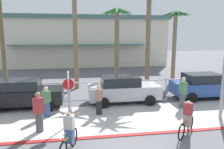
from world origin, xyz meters
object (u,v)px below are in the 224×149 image
at_px(palm_tree_2, 75,3).
at_px(cyclist_yellow_0, 69,134).
at_px(car_black_1, 23,93).
at_px(car_silver_2, 123,89).
at_px(palm_tree_3, 117,28).
at_px(car_blue_3, 204,86).
at_px(pedestrian_2, 183,94).
at_px(cyclist_red_1, 187,119).
at_px(pedestrian_1, 39,113).
at_px(stop_sign_bike_lane, 69,91).
at_px(palm_tree_1, 0,11).
at_px(pedestrian_0, 99,101).
at_px(palm_tree_4, 149,14).
at_px(palm_tree_5, 175,28).
at_px(pedestrian_3, 47,103).

distance_m(palm_tree_2, cyclist_yellow_0, 11.42).
relative_size(car_black_1, car_silver_2, 1.00).
relative_size(palm_tree_3, car_blue_3, 1.44).
xyz_separation_m(car_silver_2, pedestrian_2, (3.20, -1.56, -0.01)).
bearing_deg(cyclist_red_1, pedestrian_1, 169.03).
bearing_deg(stop_sign_bike_lane, palm_tree_1, 121.33).
bearing_deg(pedestrian_0, stop_sign_bike_lane, -141.79).
relative_size(stop_sign_bike_lane, cyclist_yellow_0, 1.47).
bearing_deg(pedestrian_1, pedestrian_0, 31.63).
bearing_deg(car_black_1, palm_tree_4, 23.66).
xyz_separation_m(palm_tree_5, pedestrian_2, (-2.71, -7.38, -4.02)).
xyz_separation_m(palm_tree_1, car_black_1, (2.85, -6.23, -5.22)).
height_order(palm_tree_5, car_blue_3, palm_tree_5).
relative_size(palm_tree_5, car_blue_3, 1.45).
xyz_separation_m(cyclist_yellow_0, cyclist_red_1, (4.92, 0.67, 0.00)).
relative_size(cyclist_yellow_0, pedestrian_1, 0.96).
relative_size(pedestrian_0, pedestrian_1, 0.90).
bearing_deg(cyclist_yellow_0, stop_sign_bike_lane, 91.76).
height_order(palm_tree_2, pedestrian_1, palm_tree_2).
relative_size(stop_sign_bike_lane, pedestrian_0, 1.57).
distance_m(palm_tree_2, car_black_1, 7.87).
height_order(palm_tree_4, cyclist_yellow_0, palm_tree_4).
distance_m(palm_tree_2, car_silver_2, 7.74).
height_order(palm_tree_4, palm_tree_5, palm_tree_4).
xyz_separation_m(palm_tree_1, pedestrian_0, (7.09, -7.97, -5.34)).
relative_size(palm_tree_4, car_blue_3, 1.72).
height_order(cyclist_yellow_0, cyclist_red_1, same).
bearing_deg(cyclist_red_1, palm_tree_4, 83.38).
bearing_deg(stop_sign_bike_lane, cyclist_yellow_0, -88.24).
xyz_separation_m(palm_tree_2, palm_tree_3, (3.19, -0.25, -1.85)).
distance_m(car_black_1, pedestrian_1, 3.75).
distance_m(palm_tree_2, pedestrian_0, 8.58).
height_order(palm_tree_3, palm_tree_5, palm_tree_5).
relative_size(car_blue_3, pedestrian_2, 2.39).
height_order(palm_tree_4, car_black_1, palm_tree_4).
height_order(cyclist_red_1, pedestrian_0, pedestrian_0).
xyz_separation_m(palm_tree_1, palm_tree_2, (5.91, -1.81, 0.52)).
distance_m(palm_tree_1, cyclist_yellow_0, 13.97).
bearing_deg(palm_tree_5, pedestrian_0, -134.82).
height_order(palm_tree_3, cyclist_red_1, palm_tree_3).
height_order(car_black_1, cyclist_yellow_0, car_black_1).
distance_m(cyclist_yellow_0, pedestrian_3, 3.89).
relative_size(car_black_1, cyclist_red_1, 2.93).
relative_size(palm_tree_2, palm_tree_5, 1.47).
distance_m(palm_tree_1, palm_tree_5, 14.75).
distance_m(pedestrian_1, pedestrian_3, 1.79).
relative_size(cyclist_red_1, pedestrian_3, 0.92).
height_order(palm_tree_1, palm_tree_4, palm_tree_1).
relative_size(palm_tree_3, cyclist_red_1, 4.22).
relative_size(palm_tree_1, cyclist_red_1, 5.47).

